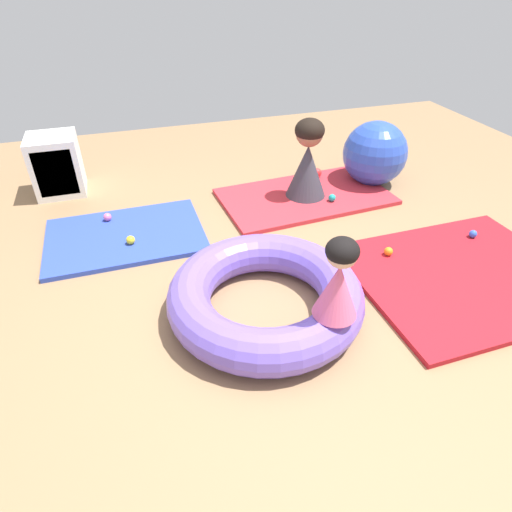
{
  "coord_description": "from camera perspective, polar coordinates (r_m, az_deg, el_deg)",
  "views": [
    {
      "loc": [
        -0.8,
        -1.99,
        1.96
      ],
      "look_at": [
        -0.09,
        0.27,
        0.32
      ],
      "focal_mm": 30.82,
      "sensor_mm": 36.0,
      "label": 1
    }
  ],
  "objects": [
    {
      "name": "gym_mat_near_left",
      "position": [
        4.29,
        6.38,
        7.67
      ],
      "size": [
        1.64,
        1.0,
        0.04
      ],
      "primitive_type": "cube",
      "rotation": [
        0.0,
        0.0,
        0.07
      ],
      "color": "red",
      "rests_on": "ground"
    },
    {
      "name": "child_in_pink",
      "position": [
        2.39,
        10.68,
        -2.97
      ],
      "size": [
        0.33,
        0.33,
        0.49
      ],
      "rotation": [
        0.0,
        0.0,
        5.88
      ],
      "color": "#E5608E",
      "rests_on": "inflatable_cushion"
    },
    {
      "name": "storage_cube",
      "position": [
        4.67,
        -24.46,
        10.6
      ],
      "size": [
        0.44,
        0.44,
        0.56
      ],
      "color": "white",
      "rests_on": "ground"
    },
    {
      "name": "play_ball_teal",
      "position": [
        4.18,
        9.85,
        7.46
      ],
      "size": [
        0.07,
        0.07,
        0.07
      ],
      "primitive_type": "sphere",
      "color": "teal",
      "rests_on": "gym_mat_near_left"
    },
    {
      "name": "exercise_ball_large",
      "position": [
        4.61,
        15.17,
        12.71
      ],
      "size": [
        0.63,
        0.63,
        0.63
      ],
      "primitive_type": "sphere",
      "color": "blue",
      "rests_on": "ground"
    },
    {
      "name": "play_ball_red",
      "position": [
        4.63,
        7.89,
        10.64
      ],
      "size": [
        0.1,
        0.1,
        0.1
      ],
      "primitive_type": "sphere",
      "color": "red",
      "rests_on": "gym_mat_near_left"
    },
    {
      "name": "play_ball_pink",
      "position": [
        4.01,
        -18.73,
        4.82
      ],
      "size": [
        0.07,
        0.07,
        0.07
      ],
      "primitive_type": "sphere",
      "color": "pink",
      "rests_on": "gym_mat_far_right"
    },
    {
      "name": "play_ball_yellow",
      "position": [
        3.63,
        -15.97,
        2.02
      ],
      "size": [
        0.07,
        0.07,
        0.07
      ],
      "primitive_type": "sphere",
      "color": "yellow",
      "rests_on": "gym_mat_far_right"
    },
    {
      "name": "gym_mat_far_right",
      "position": [
        3.8,
        -16.57,
        2.53
      ],
      "size": [
        1.27,
        0.9,
        0.04
      ],
      "primitive_type": "cube",
      "rotation": [
        0.0,
        0.0,
        0.01
      ],
      "color": "#2D47B7",
      "rests_on": "ground"
    },
    {
      "name": "play_ball_blue",
      "position": [
        3.98,
        26.34,
        2.59
      ],
      "size": [
        0.06,
        0.06,
        0.06
      ],
      "primitive_type": "sphere",
      "color": "blue",
      "rests_on": "gym_mat_center_rear"
    },
    {
      "name": "adult_seated",
      "position": [
        4.13,
        6.72,
        12.32
      ],
      "size": [
        0.48,
        0.48,
        0.73
      ],
      "rotation": [
        0.0,
        0.0,
        1.23
      ],
      "color": "#383842",
      "rests_on": "gym_mat_near_left"
    },
    {
      "name": "inflatable_cushion",
      "position": [
        2.83,
        1.22,
        -5.16
      ],
      "size": [
        1.26,
        1.26,
        0.28
      ],
      "primitive_type": "torus",
      "color": "#7056D1",
      "rests_on": "ground"
    },
    {
      "name": "ground_plane",
      "position": [
        2.9,
        3.22,
        -7.73
      ],
      "size": [
        8.0,
        8.0,
        0.0
      ],
      "primitive_type": "plane",
      "color": "#93704C"
    },
    {
      "name": "gym_mat_center_rear",
      "position": [
        3.53,
        25.35,
        -2.34
      ],
      "size": [
        1.57,
        1.31,
        0.04
      ],
      "primitive_type": "cube",
      "rotation": [
        0.0,
        0.0,
        0.01
      ],
      "color": "#B21923",
      "rests_on": "ground"
    },
    {
      "name": "play_ball_orange",
      "position": [
        3.51,
        16.81,
        0.58
      ],
      "size": [
        0.07,
        0.07,
        0.07
      ],
      "primitive_type": "sphere",
      "color": "orange",
      "rests_on": "gym_mat_center_rear"
    }
  ]
}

